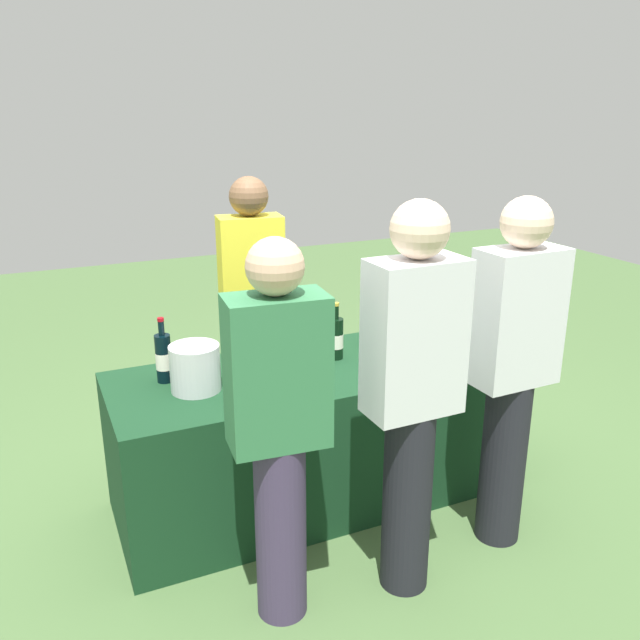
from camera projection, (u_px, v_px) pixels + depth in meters
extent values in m
plane|color=#476638|center=(320.00, 493.00, 3.59)|extent=(12.00, 12.00, 0.00)
cube|color=#14381E|center=(320.00, 432.00, 3.48)|extent=(2.11, 0.77, 0.75)
cylinder|color=black|center=(164.00, 358.00, 3.15)|extent=(0.08, 0.08, 0.24)
cylinder|color=black|center=(161.00, 328.00, 3.10)|extent=(0.03, 0.03, 0.07)
cylinder|color=maroon|center=(161.00, 319.00, 3.09)|extent=(0.03, 0.03, 0.02)
cylinder|color=silver|center=(164.00, 361.00, 3.15)|extent=(0.08, 0.08, 0.08)
cylinder|color=black|center=(232.00, 352.00, 3.26)|extent=(0.07, 0.07, 0.22)
cylinder|color=black|center=(230.00, 324.00, 3.21)|extent=(0.03, 0.03, 0.08)
cylinder|color=black|center=(230.00, 314.00, 3.19)|extent=(0.03, 0.03, 0.02)
cylinder|color=silver|center=(232.00, 354.00, 3.26)|extent=(0.07, 0.07, 0.08)
cylinder|color=black|center=(262.00, 350.00, 3.30)|extent=(0.07, 0.07, 0.21)
cylinder|color=black|center=(261.00, 322.00, 3.25)|extent=(0.03, 0.03, 0.09)
cylinder|color=maroon|center=(261.00, 312.00, 3.23)|extent=(0.03, 0.03, 0.02)
cylinder|color=silver|center=(262.00, 352.00, 3.30)|extent=(0.07, 0.07, 0.07)
cylinder|color=black|center=(282.00, 340.00, 3.42)|extent=(0.07, 0.07, 0.21)
cylinder|color=black|center=(281.00, 313.00, 3.38)|extent=(0.03, 0.03, 0.08)
cylinder|color=black|center=(281.00, 303.00, 3.36)|extent=(0.03, 0.03, 0.02)
cylinder|color=silver|center=(282.00, 342.00, 3.43)|extent=(0.07, 0.07, 0.07)
cylinder|color=black|center=(311.00, 337.00, 3.45)|extent=(0.08, 0.08, 0.22)
cylinder|color=black|center=(310.00, 308.00, 3.41)|extent=(0.03, 0.03, 0.09)
cylinder|color=black|center=(310.00, 299.00, 3.39)|extent=(0.03, 0.03, 0.02)
cylinder|color=silver|center=(311.00, 339.00, 3.46)|extent=(0.08, 0.08, 0.08)
cylinder|color=black|center=(336.00, 339.00, 3.44)|extent=(0.08, 0.08, 0.22)
cylinder|color=black|center=(336.00, 312.00, 3.39)|extent=(0.03, 0.03, 0.07)
cylinder|color=gold|center=(336.00, 304.00, 3.38)|extent=(0.03, 0.03, 0.02)
cylinder|color=silver|center=(336.00, 341.00, 3.44)|extent=(0.08, 0.08, 0.08)
cylinder|color=black|center=(369.00, 325.00, 3.63)|extent=(0.07, 0.07, 0.23)
cylinder|color=black|center=(370.00, 299.00, 3.58)|extent=(0.03, 0.03, 0.08)
cylinder|color=gold|center=(370.00, 290.00, 3.57)|extent=(0.03, 0.03, 0.02)
cylinder|color=silver|center=(369.00, 327.00, 3.63)|extent=(0.07, 0.07, 0.08)
cylinder|color=silver|center=(236.00, 399.00, 2.98)|extent=(0.06, 0.06, 0.00)
cylinder|color=silver|center=(236.00, 392.00, 2.97)|extent=(0.01, 0.01, 0.07)
sphere|color=silver|center=(235.00, 379.00, 2.95)|extent=(0.07, 0.07, 0.07)
cylinder|color=silver|center=(281.00, 389.00, 3.10)|extent=(0.06, 0.06, 0.00)
cylinder|color=silver|center=(281.00, 380.00, 3.08)|extent=(0.01, 0.01, 0.08)
sphere|color=silver|center=(281.00, 366.00, 3.06)|extent=(0.07, 0.07, 0.07)
cylinder|color=silver|center=(302.00, 385.00, 3.13)|extent=(0.06, 0.06, 0.00)
cylinder|color=silver|center=(302.00, 377.00, 3.12)|extent=(0.01, 0.01, 0.08)
sphere|color=silver|center=(302.00, 364.00, 3.10)|extent=(0.07, 0.07, 0.07)
sphere|color=#590C19|center=(302.00, 366.00, 3.10)|extent=(0.04, 0.04, 0.04)
cylinder|color=silver|center=(195.00, 368.00, 3.06)|extent=(0.23, 0.23, 0.22)
cylinder|color=black|center=(255.00, 383.00, 4.00)|extent=(0.20, 0.20, 0.81)
cube|color=yellow|center=(251.00, 269.00, 3.78)|extent=(0.38, 0.24, 0.61)
sphere|color=brown|center=(249.00, 196.00, 3.65)|extent=(0.22, 0.22, 0.22)
cylinder|color=#3F3351|center=(281.00, 529.00, 2.65)|extent=(0.21, 0.21, 0.78)
cube|color=#337247|center=(277.00, 372.00, 2.44)|extent=(0.39, 0.24, 0.59)
sphere|color=#D8AD8C|center=(275.00, 266.00, 2.31)|extent=(0.21, 0.21, 0.21)
cylinder|color=black|center=(407.00, 500.00, 2.81)|extent=(0.21, 0.21, 0.84)
cube|color=silver|center=(415.00, 338.00, 2.58)|extent=(0.38, 0.21, 0.63)
sphere|color=beige|center=(420.00, 229.00, 2.44)|extent=(0.23, 0.23, 0.23)
cylinder|color=black|center=(503.00, 461.00, 3.13)|extent=(0.21, 0.21, 0.82)
cube|color=silver|center=(517.00, 317.00, 2.90)|extent=(0.39, 0.22, 0.62)
sphere|color=beige|center=(527.00, 222.00, 2.77)|extent=(0.22, 0.22, 0.22)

